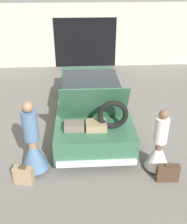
{
  "coord_description": "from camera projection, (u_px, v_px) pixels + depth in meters",
  "views": [
    {
      "loc": [
        -0.34,
        -7.07,
        4.07
      ],
      "look_at": [
        0.0,
        -1.37,
        0.94
      ],
      "focal_mm": 42.0,
      "sensor_mm": 36.0,
      "label": 1
    }
  ],
  "objects": [
    {
      "name": "person_left",
      "position": [
        33.0,
        147.0,
        5.75
      ],
      "size": [
        0.63,
        0.63,
        1.74
      ],
      "rotation": [
        0.0,
        0.0,
        -1.37
      ],
      "color": "#997051",
      "rests_on": "ground_plane"
    },
    {
      "name": "car",
      "position": [
        91.0,
        101.0,
        7.89
      ],
      "size": [
        1.93,
        5.07,
        1.75
      ],
      "color": "#336047",
      "rests_on": "ground_plane"
    },
    {
      "name": "garage_wall_back",
      "position": [
        85.0,
        36.0,
        11.84
      ],
      "size": [
        12.0,
        0.14,
        2.8
      ],
      "color": "beige",
      "rests_on": "ground_plane"
    },
    {
      "name": "person_right",
      "position": [
        159.0,
        149.0,
        5.82
      ],
      "size": [
        0.56,
        0.56,
        1.54
      ],
      "rotation": [
        0.0,
        0.0,
        1.58
      ],
      "color": "brown",
      "rests_on": "ground_plane"
    },
    {
      "name": "suitcase_beside_right_person",
      "position": [
        168.0,
        173.0,
        5.63
      ],
      "size": [
        0.48,
        0.16,
        0.45
      ],
      "color": "#473323",
      "rests_on": "ground_plane"
    },
    {
      "name": "suitcase_beside_left_person",
      "position": [
        24.0,
        175.0,
        5.57
      ],
      "size": [
        0.45,
        0.26,
        0.45
      ],
      "color": "#9E8460",
      "rests_on": "ground_plane"
    },
    {
      "name": "ground_plane",
      "position": [
        91.0,
        117.0,
        8.16
      ],
      "size": [
        40.0,
        40.0,
        0.0
      ],
      "primitive_type": "plane",
      "color": "slate"
    }
  ]
}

